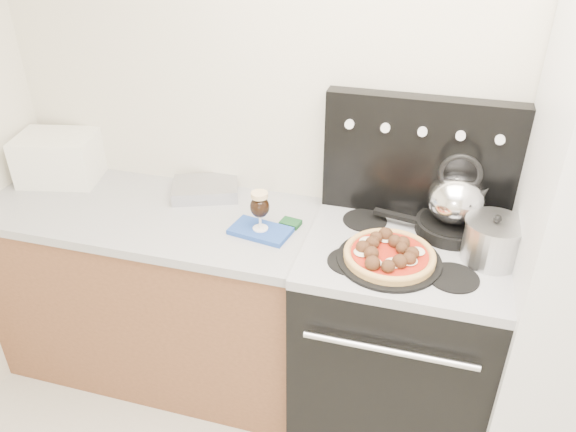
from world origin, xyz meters
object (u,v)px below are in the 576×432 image
(skillet, at_px, (451,227))
(oven_mitt, at_px, (261,231))
(beer_glass, at_px, (260,211))
(pizza, at_px, (390,253))
(stove_body, at_px, (393,341))
(toaster_oven, at_px, (59,158))
(tea_kettle, at_px, (457,195))
(pizza_pan, at_px, (389,260))
(stock_pot, at_px, (492,242))
(base_cabinet, at_px, (160,294))

(skillet, bearing_deg, oven_mitt, -165.96)
(skillet, bearing_deg, beer_glass, -165.96)
(oven_mitt, height_order, pizza, pizza)
(stove_body, xyz_separation_m, toaster_oven, (-1.62, 0.17, 0.57))
(beer_glass, relative_size, tea_kettle, 0.70)
(stove_body, height_order, pizza_pan, pizza_pan)
(pizza_pan, relative_size, tea_kettle, 1.59)
(toaster_oven, bearing_deg, stock_pot, -17.54)
(skillet, relative_size, tea_kettle, 1.15)
(oven_mitt, xyz_separation_m, pizza, (0.52, -0.08, 0.05))
(tea_kettle, bearing_deg, pizza, -115.39)
(base_cabinet, relative_size, pizza_pan, 3.80)
(base_cabinet, bearing_deg, beer_glass, -5.41)
(pizza_pan, bearing_deg, beer_glass, 170.96)
(oven_mitt, bearing_deg, stock_pot, 1.94)
(pizza, height_order, tea_kettle, tea_kettle)
(stove_body, relative_size, pizza_pan, 2.31)
(base_cabinet, relative_size, stock_pot, 6.93)
(oven_mitt, distance_m, pizza, 0.53)
(beer_glass, height_order, stock_pot, beer_glass)
(stock_pot, bearing_deg, beer_glass, -178.06)
(pizza_pan, xyz_separation_m, tea_kettle, (0.21, 0.27, 0.16))
(oven_mitt, bearing_deg, pizza_pan, -9.04)
(beer_glass, relative_size, stock_pot, 0.80)
(beer_glass, distance_m, skillet, 0.76)
(tea_kettle, bearing_deg, pizza_pan, -115.39)
(stove_body, bearing_deg, pizza_pan, -114.79)
(oven_mitt, bearing_deg, stove_body, 2.55)
(stove_body, height_order, skillet, skillet)
(stove_body, relative_size, beer_glass, 5.24)
(toaster_oven, xyz_separation_m, beer_glass, (1.05, -0.20, -0.01))
(base_cabinet, relative_size, stove_body, 1.65)
(stove_body, bearing_deg, stock_pot, 0.79)
(beer_glass, distance_m, pizza_pan, 0.53)
(beer_glass, bearing_deg, base_cabinet, 174.59)
(pizza_pan, bearing_deg, stock_pot, 17.74)
(stove_body, xyz_separation_m, skillet, (0.16, 0.16, 0.50))
(pizza, height_order, skillet, pizza)
(pizza_pan, relative_size, skillet, 1.38)
(pizza_pan, bearing_deg, tea_kettle, 51.84)
(pizza_pan, height_order, skillet, skillet)
(toaster_oven, bearing_deg, base_cabinet, -28.59)
(pizza_pan, distance_m, pizza, 0.03)
(oven_mitt, relative_size, stock_pot, 1.14)
(toaster_oven, relative_size, oven_mitt, 1.47)
(toaster_oven, bearing_deg, pizza_pan, -22.68)
(tea_kettle, bearing_deg, beer_glass, -153.19)
(oven_mitt, bearing_deg, tea_kettle, 14.04)
(toaster_oven, distance_m, beer_glass, 1.07)
(pizza_pan, distance_m, stock_pot, 0.38)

